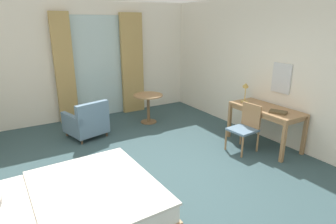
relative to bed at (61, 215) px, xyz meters
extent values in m
cube|color=#334C51|center=(1.58, 0.54, -0.32)|extent=(6.03, 7.68, 0.10)
cube|color=white|center=(1.58, 4.12, 1.15)|extent=(5.63, 0.12, 2.84)
cube|color=white|center=(4.34, 0.54, 1.15)|extent=(0.12, 7.28, 2.84)
cube|color=silver|center=(1.82, 4.04, 0.98)|extent=(1.27, 0.02, 2.50)
cube|color=tan|center=(0.96, 3.94, 1.01)|extent=(0.43, 0.10, 2.57)
cube|color=tan|center=(2.67, 3.94, 1.01)|extent=(0.59, 0.10, 2.57)
cube|color=#9E754C|center=(0.07, 0.00, -0.14)|extent=(2.07, 1.70, 0.26)
cube|color=white|center=(0.07, 0.00, 0.10)|extent=(2.01, 1.65, 0.22)
cube|color=silver|center=(0.41, 0.01, 0.22)|extent=(1.38, 1.66, 0.03)
cube|color=#9E754C|center=(3.92, 0.55, 0.48)|extent=(0.65, 1.39, 0.04)
cube|color=#9E754C|center=(3.92, 0.55, 0.43)|extent=(0.59, 1.32, 0.08)
cube|color=#9E754C|center=(4.21, -0.12, 0.10)|extent=(0.06, 0.06, 0.74)
cube|color=#9E754C|center=(4.21, 1.21, 0.10)|extent=(0.06, 0.06, 0.74)
cube|color=#9E754C|center=(3.63, -0.11, 0.10)|extent=(0.06, 0.06, 0.74)
cube|color=#9E754C|center=(3.64, 1.21, 0.10)|extent=(0.06, 0.06, 0.74)
cube|color=slate|center=(3.37, 0.58, 0.15)|extent=(0.50, 0.47, 0.04)
cube|color=#9E754C|center=(3.58, 0.60, 0.39)|extent=(0.07, 0.42, 0.44)
cylinder|color=#9E754C|center=(3.14, 0.77, -0.07)|extent=(0.04, 0.04, 0.40)
cylinder|color=#9E754C|center=(3.17, 0.37, -0.07)|extent=(0.04, 0.04, 0.40)
cylinder|color=#9E754C|center=(3.57, 0.80, -0.07)|extent=(0.04, 0.04, 0.40)
cylinder|color=#9E754C|center=(3.59, 0.40, -0.07)|extent=(0.04, 0.04, 0.40)
cylinder|color=tan|center=(3.86, 1.05, 0.51)|extent=(0.15, 0.15, 0.02)
cylinder|color=tan|center=(3.86, 1.05, 0.66)|extent=(0.02, 0.02, 0.28)
cone|color=tan|center=(3.94, 1.14, 0.83)|extent=(0.17, 0.15, 0.18)
cube|color=brown|center=(3.83, 0.21, 0.52)|extent=(0.30, 0.35, 0.04)
cube|color=slate|center=(1.05, 2.81, -0.03)|extent=(0.87, 0.90, 0.28)
cube|color=slate|center=(1.13, 2.51, 0.31)|extent=(0.71, 0.30, 0.42)
cube|color=slate|center=(1.35, 2.89, 0.18)|extent=(0.29, 0.74, 0.16)
cube|color=slate|center=(0.76, 2.74, 0.18)|extent=(0.29, 0.74, 0.16)
cylinder|color=#4C3D2D|center=(1.26, 3.19, -0.22)|extent=(0.04, 0.04, 0.10)
cylinder|color=#4C3D2D|center=(0.69, 3.04, -0.22)|extent=(0.04, 0.04, 0.10)
cylinder|color=#4C3D2D|center=(1.42, 2.59, -0.22)|extent=(0.04, 0.04, 0.10)
cylinder|color=#4C3D2D|center=(0.85, 2.44, -0.22)|extent=(0.04, 0.04, 0.10)
cylinder|color=#9E754C|center=(2.59, 2.90, 0.40)|extent=(0.70, 0.70, 0.03)
cylinder|color=brown|center=(2.59, 2.90, 0.06)|extent=(0.07, 0.07, 0.66)
cylinder|color=brown|center=(2.59, 2.90, -0.26)|extent=(0.38, 0.38, 0.02)
cube|color=silver|center=(4.26, 0.55, 1.04)|extent=(0.02, 0.41, 0.57)
camera|label=1|loc=(-0.33, -2.85, 2.04)|focal=29.88mm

